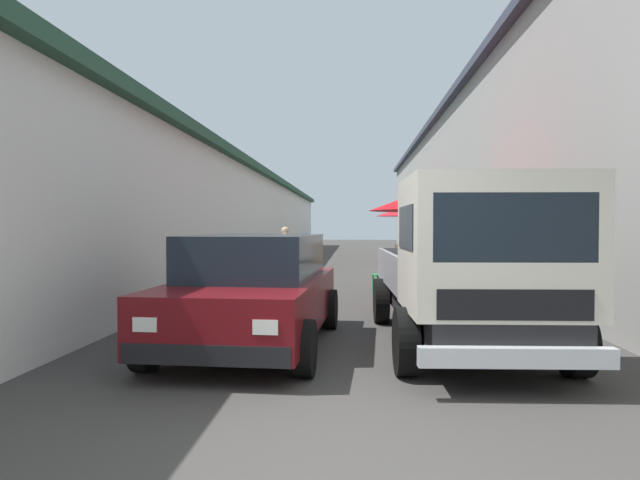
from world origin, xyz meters
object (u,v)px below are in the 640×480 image
(fruit_stall_mid_lane, at_px, (431,213))
(vendor_by_crates, at_px, (285,252))
(fruit_stall_near_left, at_px, (442,213))
(fruit_stall_near_right, at_px, (403,218))
(plastic_stool, at_px, (378,279))
(hatchback_car, at_px, (255,290))
(delivery_truck, at_px, (474,271))

(fruit_stall_mid_lane, relative_size, vendor_by_crates, 1.55)
(fruit_stall_near_left, xyz_separation_m, vendor_by_crates, (1.40, 3.85, -0.99))
(fruit_stall_near_right, height_order, plastic_stool, fruit_stall_near_right)
(vendor_by_crates, bearing_deg, fruit_stall_mid_lane, -139.09)
(plastic_stool, bearing_deg, hatchback_car, 162.13)
(hatchback_car, distance_m, delivery_truck, 2.77)
(fruit_stall_near_right, bearing_deg, vendor_by_crates, 156.42)
(fruit_stall_mid_lane, bearing_deg, hatchback_car, 140.66)
(fruit_stall_near_left, distance_m, delivery_truck, 6.35)
(vendor_by_crates, bearing_deg, delivery_truck, -157.32)
(fruit_stall_near_left, height_order, fruit_stall_mid_lane, fruit_stall_near_left)
(fruit_stall_near_left, relative_size, delivery_truck, 0.49)
(fruit_stall_near_left, distance_m, fruit_stall_mid_lane, 2.43)
(fruit_stall_near_right, bearing_deg, delivery_truck, 177.70)
(fruit_stall_near_left, xyz_separation_m, hatchback_car, (-5.69, 3.34, -1.14))
(fruit_stall_near_right, bearing_deg, plastic_stool, 171.64)
(plastic_stool, bearing_deg, fruit_stall_mid_lane, -159.93)
(fruit_stall_near_right, relative_size, plastic_stool, 5.64)
(fruit_stall_near_left, xyz_separation_m, fruit_stall_near_right, (10.25, -0.01, 0.05))
(fruit_stall_near_right, height_order, delivery_truck, fruit_stall_near_right)
(delivery_truck, bearing_deg, hatchback_car, 78.10)
(fruit_stall_near_left, distance_m, plastic_stool, 2.15)
(fruit_stall_near_left, distance_m, fruit_stall_near_right, 10.25)
(fruit_stall_near_left, relative_size, vendor_by_crates, 1.57)
(fruit_stall_near_right, height_order, vendor_by_crates, fruit_stall_near_right)
(fruit_stall_mid_lane, xyz_separation_m, plastic_stool, (2.42, 0.88, -1.48))
(delivery_truck, height_order, plastic_stool, delivery_truck)
(hatchback_car, relative_size, plastic_stool, 9.19)
(hatchback_car, xyz_separation_m, delivery_truck, (-0.57, -2.69, 0.30))
(hatchback_car, relative_size, delivery_truck, 0.80)
(delivery_truck, relative_size, plastic_stool, 11.44)
(fruit_stall_near_right, relative_size, vendor_by_crates, 1.58)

